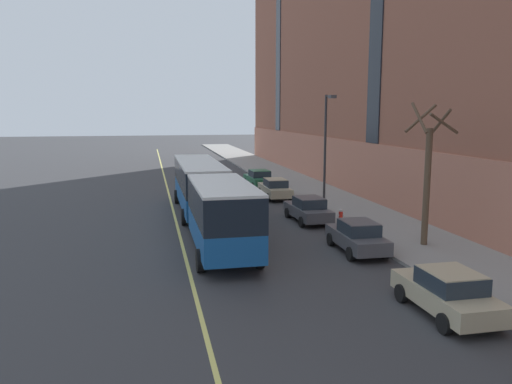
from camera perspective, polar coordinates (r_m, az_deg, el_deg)
ground_plane at (r=21.81m, az=-1.01°, el=-8.65°), size 260.00×260.00×0.00m
sidewalk at (r=27.77m, az=17.30°, el=-5.02°), size 5.38×160.00×0.15m
city_bus at (r=29.10m, az=-5.68°, el=-0.11°), size 2.91×20.01×3.46m
parked_car_champagne_0 at (r=38.97m, az=2.19°, el=0.42°), size 1.95×4.74×1.56m
parked_car_darkgray_2 at (r=24.42m, az=11.49°, el=-4.99°), size 1.96×4.34×1.56m
parked_car_darkgray_3 at (r=30.69m, az=5.98°, el=-1.98°), size 2.05×4.50×1.56m
parked_car_champagne_4 at (r=17.90m, az=21.02°, el=-10.65°), size 2.01×4.26×1.56m
parked_car_green_6 at (r=44.83m, az=0.35°, el=1.56°), size 2.13×4.68×1.56m
street_tree_mid_block at (r=25.69m, az=19.02°, el=2.02°), size 1.99×2.05×6.99m
street_lamp at (r=33.00m, az=8.05°, el=5.72°), size 0.36×1.48×7.62m
fire_hydrant at (r=30.68m, az=9.66°, el=-2.61°), size 0.42×0.24×0.72m
lane_centerline at (r=24.36m, az=-8.22°, el=-6.83°), size 0.16×140.00×0.01m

